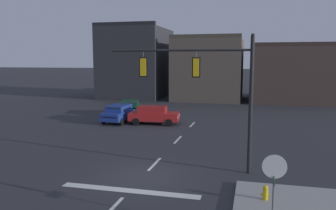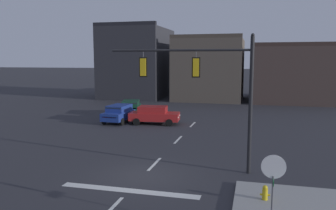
{
  "view_description": "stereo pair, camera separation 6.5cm",
  "coord_description": "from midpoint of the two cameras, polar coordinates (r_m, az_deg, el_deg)",
  "views": [
    {
      "loc": [
        5.19,
        -15.69,
        5.77
      ],
      "look_at": [
        0.45,
        3.26,
        3.16
      ],
      "focal_mm": 36.68,
      "sensor_mm": 36.0,
      "label": 1
    },
    {
      "loc": [
        5.25,
        -15.67,
        5.77
      ],
      "look_at": [
        0.45,
        3.26,
        3.16
      ],
      "focal_mm": 36.68,
      "sensor_mm": 36.0,
      "label": 2
    }
  ],
  "objects": [
    {
      "name": "ground_plane",
      "position": [
        17.5,
        -4.23,
        -11.66
      ],
      "size": [
        400.0,
        400.0,
        0.0
      ],
      "primitive_type": "plane",
      "color": "#2B2B30"
    },
    {
      "name": "stop_bar_paint",
      "position": [
        15.73,
        -6.57,
        -13.94
      ],
      "size": [
        6.4,
        0.5,
        0.01
      ],
      "primitive_type": "cube",
      "color": "silver",
      "rests_on": "ground"
    },
    {
      "name": "lane_centreline",
      "position": [
        19.31,
        -2.34,
        -9.77
      ],
      "size": [
        0.16,
        26.4,
        0.01
      ],
      "color": "silver",
      "rests_on": "ground"
    },
    {
      "name": "signal_mast_near_side",
      "position": [
        17.44,
        6.85,
        3.8
      ],
      "size": [
        7.21,
        0.66,
        7.02
      ],
      "color": "black",
      "rests_on": "ground"
    },
    {
      "name": "stop_sign",
      "position": [
        11.43,
        17.06,
        -11.23
      ],
      "size": [
        0.76,
        0.64,
        2.83
      ],
      "color": "#56565B",
      "rests_on": "ground"
    },
    {
      "name": "car_lot_nearside",
      "position": [
        30.71,
        -2.47,
        -1.61
      ],
      "size": [
        4.59,
        2.27,
        1.61
      ],
      "color": "#A81E1E",
      "rests_on": "ground"
    },
    {
      "name": "car_lot_middle",
      "position": [
        35.17,
        -6.34,
        -0.47
      ],
      "size": [
        2.86,
        4.71,
        1.61
      ],
      "color": "#143D28",
      "rests_on": "ground"
    },
    {
      "name": "car_lot_farside",
      "position": [
        31.96,
        -8.15,
        -1.32
      ],
      "size": [
        2.12,
        4.54,
        1.61
      ],
      "color": "navy",
      "rests_on": "ground"
    },
    {
      "name": "fire_hydrant",
      "position": [
        14.82,
        15.74,
        -14.23
      ],
      "size": [
        0.4,
        0.3,
        0.75
      ],
      "color": "gold",
      "rests_on": "ground"
    },
    {
      "name": "building_row",
      "position": [
        50.55,
        7.17,
        5.98
      ],
      "size": [
        33.43,
        12.04,
        10.85
      ],
      "color": "#2D2D33",
      "rests_on": "ground"
    }
  ]
}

